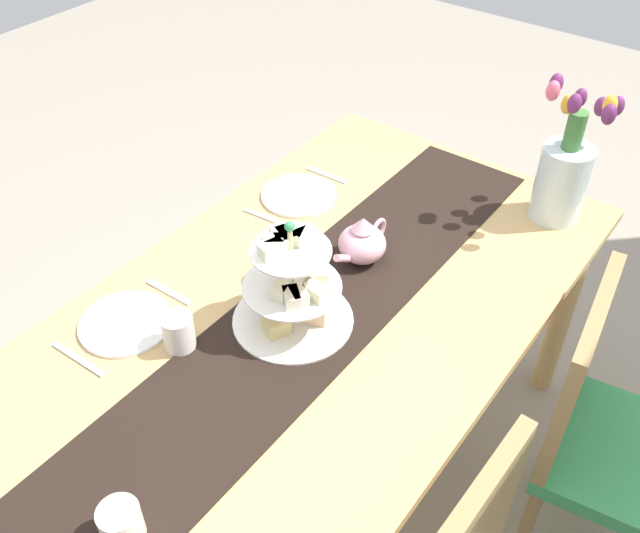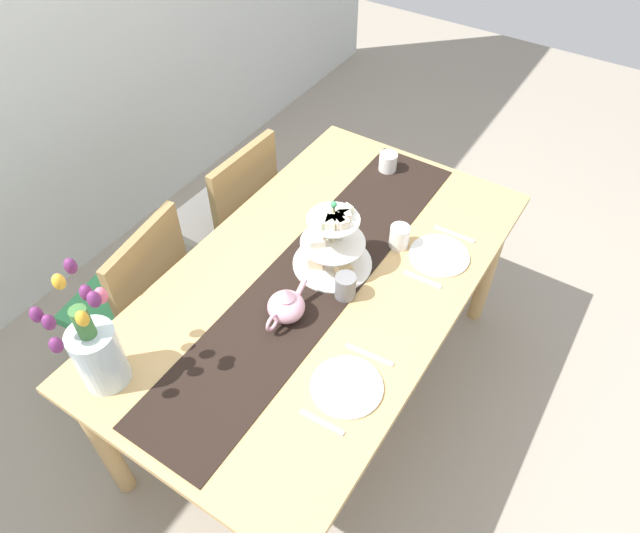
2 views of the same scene
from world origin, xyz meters
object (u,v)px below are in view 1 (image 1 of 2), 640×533
object	(u,v)px
dining_table	(313,331)
knife_right	(78,359)
knife_left	(268,219)
mug_grey	(282,264)
teapot	(362,242)
cream_jug	(121,524)
mug_white_text	(178,332)
dinner_plate_left	(299,195)
dinner_plate_right	(126,323)
fork_left	(327,175)
tiered_cake_stand	(292,288)
fork_right	(169,292)
chair_left	(607,432)
tulip_vase	(564,172)

from	to	relation	value
dining_table	knife_right	xyz separation A→B (m)	(0.48, -0.32, 0.10)
knife_left	mug_grey	size ratio (longest dim) A/B	1.79
teapot	cream_jug	size ratio (longest dim) A/B	2.80
cream_jug	mug_white_text	bearing A→B (deg)	-146.75
teapot	knife_left	bearing A→B (deg)	-87.41
dinner_plate_left	dinner_plate_right	bearing A→B (deg)	0.00
teapot	dinner_plate_right	bearing A→B (deg)	-30.02
fork_left	mug_grey	world-z (taller)	mug_grey
tiered_cake_stand	fork_left	xyz separation A→B (m)	(-0.58, -0.32, -0.11)
teapot	mug_grey	xyz separation A→B (m)	(0.19, -0.12, -0.01)
fork_right	knife_right	bearing A→B (deg)	0.00
dining_table	fork_left	world-z (taller)	fork_left
knife_right	dinner_plate_right	bearing A→B (deg)	180.00
chair_left	dinner_plate_left	distance (m)	1.09
chair_left	tiered_cake_stand	world-z (taller)	tiered_cake_stand
fork_right	mug_white_text	size ratio (longest dim) A/B	1.58
tiered_cake_stand	dinner_plate_left	distance (m)	0.55
dining_table	mug_grey	distance (m)	0.20
teapot	tulip_vase	world-z (taller)	tulip_vase
teapot	fork_left	world-z (taller)	teapot
cream_jug	mug_grey	distance (m)	0.77
teapot	dinner_plate_right	xyz separation A→B (m)	(0.56, -0.32, -0.05)
cream_jug	dinner_plate_left	size ratio (longest dim) A/B	0.37
dining_table	fork_left	bearing A→B (deg)	-146.91
dinner_plate_left	fork_right	xyz separation A→B (m)	(0.54, 0.00, -0.00)
dinner_plate_left	fork_right	distance (m)	0.54
chair_left	tiered_cake_stand	size ratio (longest dim) A/B	2.99
fork_right	knife_right	size ratio (longest dim) A/B	0.88
dining_table	cream_jug	distance (m)	0.73
fork_right	mug_white_text	world-z (taller)	mug_white_text
dining_table	tulip_vase	xyz separation A→B (m)	(-0.73, 0.34, 0.25)
fork_right	dinner_plate_right	bearing A→B (deg)	0.00
cream_jug	fork_right	world-z (taller)	cream_jug
chair_left	knife_left	xyz separation A→B (m)	(0.10, -1.05, 0.28)
dining_table	tiered_cake_stand	xyz separation A→B (m)	(0.08, 0.00, 0.21)
teapot	dinner_plate_left	world-z (taller)	teapot
dinner_plate_left	fork_right	bearing A→B (deg)	0.00
dinner_plate_left	knife_left	xyz separation A→B (m)	(0.14, 0.00, -0.00)
knife_left	dining_table	bearing A→B (deg)	57.57
cream_jug	mug_white_text	world-z (taller)	mug_white_text
mug_white_text	fork_left	bearing A→B (deg)	-168.72
tulip_vase	fork_right	bearing A→B (deg)	-35.57
teapot	knife_right	size ratio (longest dim) A/B	1.40
dining_table	cream_jug	world-z (taller)	cream_jug
dining_table	dinner_plate_left	xyz separation A→B (m)	(-0.35, -0.32, 0.10)
dining_table	mug_grey	xyz separation A→B (m)	(-0.03, -0.12, 0.15)
fork_left	dining_table	bearing A→B (deg)	33.09
dining_table	mug_grey	size ratio (longest dim) A/B	18.58
mug_grey	fork_left	bearing A→B (deg)	-156.72
dining_table	chair_left	distance (m)	0.81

